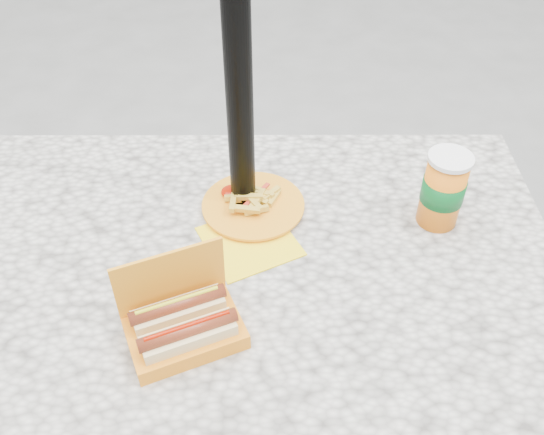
{
  "coord_description": "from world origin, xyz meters",
  "views": [
    {
      "loc": [
        0.06,
        -0.78,
        1.57
      ],
      "look_at": [
        0.06,
        0.06,
        0.8
      ],
      "focal_mm": 40.0,
      "sensor_mm": 36.0,
      "label": 1
    }
  ],
  "objects_px": {
    "umbrella_pole": "(237,45)",
    "fries_plate": "(252,207)",
    "soda_cup": "(443,190)",
    "hotdog_box": "(183,324)"
  },
  "relations": [
    {
      "from": "hotdog_box",
      "to": "fries_plate",
      "type": "distance_m",
      "value": 0.33
    },
    {
      "from": "umbrella_pole",
      "to": "soda_cup",
      "type": "bearing_deg",
      "value": -7.99
    },
    {
      "from": "umbrella_pole",
      "to": "soda_cup",
      "type": "height_order",
      "value": "umbrella_pole"
    },
    {
      "from": "umbrella_pole",
      "to": "fries_plate",
      "type": "xyz_separation_m",
      "value": [
        0.02,
        -0.03,
        -0.34
      ]
    },
    {
      "from": "fries_plate",
      "to": "soda_cup",
      "type": "bearing_deg",
      "value": -4.27
    },
    {
      "from": "fries_plate",
      "to": "soda_cup",
      "type": "height_order",
      "value": "soda_cup"
    },
    {
      "from": "umbrella_pole",
      "to": "fries_plate",
      "type": "distance_m",
      "value": 0.34
    },
    {
      "from": "soda_cup",
      "to": "umbrella_pole",
      "type": "bearing_deg",
      "value": 172.01
    },
    {
      "from": "soda_cup",
      "to": "fries_plate",
      "type": "bearing_deg",
      "value": 175.73
    },
    {
      "from": "umbrella_pole",
      "to": "soda_cup",
      "type": "relative_size",
      "value": 13.94
    }
  ]
}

